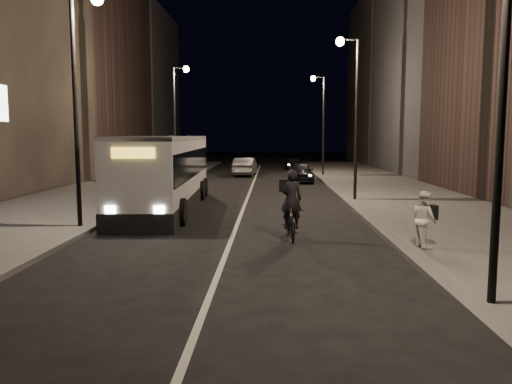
# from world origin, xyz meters

# --- Properties ---
(ground) EXTENTS (180.00, 180.00, 0.00)m
(ground) POSITION_xyz_m (0.00, 0.00, 0.00)
(ground) COLOR black
(ground) RESTS_ON ground
(sidewalk_right) EXTENTS (7.00, 70.00, 0.16)m
(sidewalk_right) POSITION_xyz_m (8.50, 14.00, 0.08)
(sidewalk_right) COLOR #3D3D3A
(sidewalk_right) RESTS_ON ground
(sidewalk_left) EXTENTS (7.00, 70.00, 0.16)m
(sidewalk_left) POSITION_xyz_m (-8.50, 14.00, 0.08)
(sidewalk_left) COLOR #3D3D3A
(sidewalk_left) RESTS_ON ground
(building_row_right) EXTENTS (8.00, 61.00, 21.00)m
(building_row_right) POSITION_xyz_m (16.00, 27.50, 10.50)
(building_row_right) COLOR black
(building_row_right) RESTS_ON ground
(building_row_left) EXTENTS (8.00, 61.00, 22.00)m
(building_row_left) POSITION_xyz_m (-16.00, 28.50, 11.00)
(building_row_left) COLOR black
(building_row_left) RESTS_ON ground
(streetlight_right_near) EXTENTS (1.20, 0.44, 8.12)m
(streetlight_right_near) POSITION_xyz_m (5.33, -4.00, 5.36)
(streetlight_right_near) COLOR black
(streetlight_right_near) RESTS_ON sidewalk_right
(streetlight_right_mid) EXTENTS (1.20, 0.44, 8.12)m
(streetlight_right_mid) POSITION_xyz_m (5.33, 12.00, 5.36)
(streetlight_right_mid) COLOR black
(streetlight_right_mid) RESTS_ON sidewalk_right
(streetlight_right_far) EXTENTS (1.20, 0.44, 8.12)m
(streetlight_right_far) POSITION_xyz_m (5.33, 28.00, 5.36)
(streetlight_right_far) COLOR black
(streetlight_right_far) RESTS_ON sidewalk_right
(streetlight_left_near) EXTENTS (1.20, 0.44, 8.12)m
(streetlight_left_near) POSITION_xyz_m (-5.33, 4.00, 5.36)
(streetlight_left_near) COLOR black
(streetlight_left_near) RESTS_ON sidewalk_left
(streetlight_left_far) EXTENTS (1.20, 0.44, 8.12)m
(streetlight_left_far) POSITION_xyz_m (-5.33, 22.00, 5.36)
(streetlight_left_far) COLOR black
(streetlight_left_far) RESTS_ON sidewalk_left
(city_bus) EXTENTS (3.34, 12.65, 3.38)m
(city_bus) POSITION_xyz_m (-3.60, 9.40, 1.84)
(city_bus) COLOR silver
(city_bus) RESTS_ON ground
(cyclist_on_bicycle) EXTENTS (0.86, 2.06, 2.32)m
(cyclist_on_bicycle) POSITION_xyz_m (1.95, 2.59, 0.77)
(cyclist_on_bicycle) COLOR black
(cyclist_on_bicycle) RESTS_ON ground
(pedestrian_woman) EXTENTS (0.77, 0.91, 1.66)m
(pedestrian_woman) POSITION_xyz_m (5.75, 0.84, 0.99)
(pedestrian_woman) COLOR silver
(pedestrian_woman) RESTS_ON sidewalk_right
(car_near) EXTENTS (1.83, 4.33, 1.46)m
(car_near) POSITION_xyz_m (3.46, 23.31, 0.73)
(car_near) COLOR black
(car_near) RESTS_ON ground
(car_mid) EXTENTS (1.95, 4.80, 1.55)m
(car_mid) POSITION_xyz_m (-0.92, 28.85, 0.77)
(car_mid) COLOR #3E3D40
(car_mid) RESTS_ON ground
(car_far) EXTENTS (1.79, 3.97, 1.13)m
(car_far) POSITION_xyz_m (3.53, 36.34, 0.56)
(car_far) COLOR black
(car_far) RESTS_ON ground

